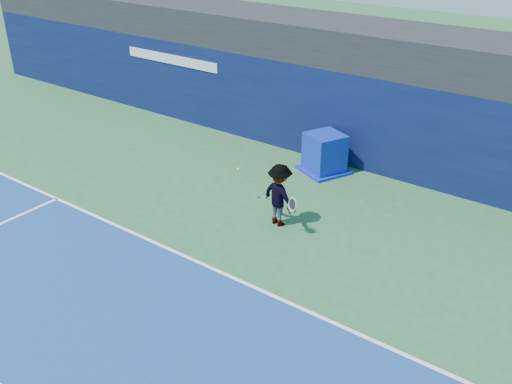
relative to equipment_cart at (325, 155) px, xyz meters
The scene contains 7 objects.
ground 9.24m from the equipment_cart, 91.29° to the right, with size 80.00×80.00×0.00m, color #2B5F35.
baseline 6.25m from the equipment_cart, 91.91° to the right, with size 24.00×0.10×0.01m, color white.
stadium_band 3.80m from the equipment_cart, 95.20° to the left, with size 36.00×3.00×1.20m, color black.
back_wall_assembly 1.60m from the equipment_cart, 99.39° to the left, with size 36.00×1.03×3.00m.
equipment_cart is the anchor object (origin of this frame).
tennis_player 3.65m from the equipment_cart, 78.42° to the right, with size 1.35×0.85×1.70m.
tennis_ball 3.36m from the equipment_cart, 105.89° to the right, with size 0.08×0.08×0.08m.
Camera 1 is at (8.25, -5.25, 7.66)m, focal length 40.00 mm.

